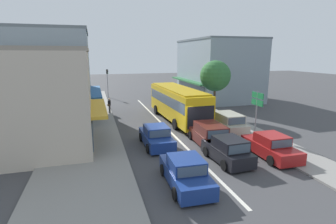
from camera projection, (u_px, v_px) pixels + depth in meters
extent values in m
plane|color=#3F3F42|center=(177.00, 138.00, 20.25)|extent=(140.00, 140.00, 0.00)
cube|color=silver|center=(164.00, 125.00, 24.00)|extent=(0.20, 28.00, 0.01)
cube|color=gray|center=(87.00, 124.00, 24.05)|extent=(5.20, 44.00, 0.14)
cube|color=gray|center=(216.00, 116.00, 27.53)|extent=(2.80, 44.00, 0.12)
cube|color=beige|center=(27.00, 103.00, 17.00)|extent=(7.92, 7.02, 6.55)
cube|color=gold|center=(98.00, 108.00, 18.31)|extent=(1.10, 6.46, 0.20)
cube|color=#425160|center=(93.00, 126.00, 18.48)|extent=(0.06, 5.62, 1.80)
cube|color=gray|center=(21.00, 49.00, 16.27)|extent=(8.08, 7.02, 0.24)
cube|color=#84939E|center=(46.00, 78.00, 24.68)|extent=(7.81, 9.45, 8.32)
cube|color=#23568E|center=(95.00, 92.00, 26.16)|extent=(1.10, 8.69, 0.20)
cube|color=#425160|center=(92.00, 105.00, 26.33)|extent=(0.06, 7.56, 1.80)
cube|color=slate|center=(42.00, 31.00, 23.76)|extent=(7.97, 9.45, 0.24)
cube|color=#84939E|center=(217.00, 70.00, 38.02)|extent=(8.26, 12.62, 8.22)
cube|color=#2D703D|center=(188.00, 81.00, 37.10)|extent=(1.10, 11.61, 0.20)
cube|color=#425160|center=(190.00, 90.00, 37.49)|extent=(0.06, 10.09, 1.80)
cube|color=slate|center=(219.00, 40.00, 37.11)|extent=(8.42, 12.62, 0.24)
cube|color=yellow|center=(177.00, 103.00, 25.38)|extent=(2.84, 10.87, 2.70)
cube|color=#425160|center=(177.00, 99.00, 25.29)|extent=(2.86, 10.44, 0.90)
cube|color=black|center=(201.00, 117.00, 20.37)|extent=(2.25, 0.13, 1.76)
cube|color=#AF890F|center=(178.00, 88.00, 25.08)|extent=(2.69, 10.01, 0.12)
cylinder|color=black|center=(156.00, 110.00, 28.40)|extent=(0.29, 0.97, 0.96)
cylinder|color=black|center=(178.00, 108.00, 29.14)|extent=(0.29, 0.97, 0.96)
cylinder|color=black|center=(175.00, 124.00, 22.52)|extent=(0.29, 0.97, 0.96)
cylinder|color=black|center=(202.00, 122.00, 23.26)|extent=(0.29, 0.97, 0.96)
cube|color=navy|center=(185.00, 175.00, 12.95)|extent=(1.86, 4.26, 0.72)
cube|color=navy|center=(186.00, 164.00, 12.72)|extent=(1.62, 1.85, 0.60)
cube|color=#425160|center=(181.00, 157.00, 13.59)|extent=(1.44, 0.11, 0.51)
cube|color=#425160|center=(192.00, 172.00, 11.84)|extent=(1.41, 0.11, 0.48)
cylinder|color=black|center=(163.00, 170.00, 13.99)|extent=(0.20, 0.63, 0.62)
cylinder|color=black|center=(193.00, 167.00, 14.39)|extent=(0.20, 0.63, 0.62)
cylinder|color=black|center=(175.00, 194.00, 11.60)|extent=(0.20, 0.63, 0.62)
cylinder|color=black|center=(211.00, 189.00, 12.00)|extent=(0.20, 0.63, 0.62)
cube|color=black|center=(227.00, 153.00, 15.83)|extent=(1.82, 3.77, 0.76)
cube|color=black|center=(230.00, 144.00, 15.40)|extent=(1.61, 1.97, 0.64)
cube|color=#425160|center=(222.00, 139.00, 16.30)|extent=(1.40, 0.13, 0.54)
cube|color=#425160|center=(240.00, 149.00, 14.50)|extent=(1.37, 0.13, 0.51)
cylinder|color=black|center=(206.00, 152.00, 16.65)|extent=(0.21, 0.63, 0.62)
cylinder|color=black|center=(229.00, 149.00, 17.16)|extent=(0.21, 0.63, 0.62)
cylinder|color=black|center=(224.00, 165.00, 14.59)|extent=(0.21, 0.63, 0.62)
cylinder|color=black|center=(249.00, 161.00, 15.11)|extent=(0.21, 0.63, 0.62)
cube|color=navy|center=(156.00, 139.00, 18.56)|extent=(1.76, 4.22, 0.72)
cube|color=navy|center=(156.00, 130.00, 18.32)|extent=(1.58, 1.81, 0.60)
cube|color=#425160|center=(153.00, 127.00, 19.18)|extent=(1.44, 0.07, 0.51)
cube|color=#425160|center=(160.00, 134.00, 17.46)|extent=(1.40, 0.07, 0.48)
cylinder|color=black|center=(141.00, 137.00, 19.54)|extent=(0.19, 0.62, 0.62)
cylinder|color=black|center=(163.00, 135.00, 20.02)|extent=(0.19, 0.62, 0.62)
cylinder|color=black|center=(148.00, 149.00, 17.18)|extent=(0.19, 0.62, 0.62)
cylinder|color=black|center=(173.00, 146.00, 17.66)|extent=(0.19, 0.62, 0.62)
cube|color=#561E19|center=(208.00, 137.00, 18.86)|extent=(1.90, 4.55, 0.76)
cube|color=#561E19|center=(210.00, 129.00, 18.37)|extent=(1.72, 2.65, 0.68)
cube|color=#425160|center=(203.00, 124.00, 19.62)|extent=(1.51, 0.11, 0.58)
cube|color=#425160|center=(218.00, 134.00, 17.12)|extent=(1.48, 0.11, 0.54)
cylinder|color=black|center=(190.00, 135.00, 19.97)|extent=(0.20, 0.63, 0.62)
cylinder|color=black|center=(212.00, 134.00, 20.39)|extent=(0.20, 0.63, 0.62)
cylinder|color=black|center=(204.00, 147.00, 17.41)|extent=(0.20, 0.63, 0.62)
cylinder|color=black|center=(228.00, 145.00, 17.83)|extent=(0.20, 0.63, 0.62)
cube|color=maroon|center=(270.00, 149.00, 16.60)|extent=(1.75, 4.21, 0.72)
cube|color=maroon|center=(272.00, 139.00, 16.36)|extent=(1.57, 1.81, 0.60)
cube|color=#425160|center=(263.00, 135.00, 17.22)|extent=(1.44, 0.07, 0.51)
cube|color=#425160|center=(282.00, 144.00, 15.49)|extent=(1.40, 0.07, 0.48)
cylinder|color=black|center=(247.00, 146.00, 17.60)|extent=(0.18, 0.62, 0.62)
cylinder|color=black|center=(269.00, 144.00, 18.05)|extent=(0.18, 0.62, 0.62)
cylinder|color=black|center=(271.00, 161.00, 15.23)|extent=(0.18, 0.62, 0.62)
cylinder|color=black|center=(296.00, 158.00, 15.68)|extent=(0.18, 0.62, 0.62)
cube|color=#B7B29E|center=(226.00, 125.00, 22.22)|extent=(1.78, 4.51, 0.76)
cube|color=#B7B29E|center=(229.00, 117.00, 21.74)|extent=(1.65, 2.61, 0.68)
cube|color=#425160|center=(221.00, 114.00, 22.98)|extent=(1.51, 0.07, 0.58)
cube|color=#425160|center=(237.00, 121.00, 20.50)|extent=(1.48, 0.07, 0.54)
cylinder|color=black|center=(210.00, 124.00, 23.30)|extent=(0.18, 0.62, 0.62)
cylinder|color=black|center=(228.00, 122.00, 23.77)|extent=(0.18, 0.62, 0.62)
cylinder|color=black|center=(224.00, 132.00, 20.77)|extent=(0.18, 0.62, 0.62)
cylinder|color=black|center=(244.00, 131.00, 21.23)|extent=(0.18, 0.62, 0.62)
cube|color=navy|center=(198.00, 111.00, 27.64)|extent=(1.77, 4.50, 0.76)
cube|color=navy|center=(200.00, 105.00, 27.15)|extent=(1.65, 2.60, 0.68)
cube|color=#425160|center=(195.00, 103.00, 28.39)|extent=(1.51, 0.06, 0.58)
cube|color=#425160|center=(205.00, 107.00, 25.91)|extent=(1.48, 0.06, 0.54)
cylinder|color=black|center=(186.00, 111.00, 28.72)|extent=(0.18, 0.62, 0.62)
cylinder|color=black|center=(201.00, 110.00, 29.18)|extent=(0.18, 0.62, 0.62)
cylinder|color=black|center=(195.00, 116.00, 26.18)|extent=(0.18, 0.62, 0.62)
cylinder|color=black|center=(211.00, 115.00, 26.65)|extent=(0.18, 0.62, 0.62)
cylinder|color=gray|center=(108.00, 83.00, 39.14)|extent=(0.12, 0.12, 4.20)
cube|color=black|center=(107.00, 72.00, 38.77)|extent=(0.24, 0.24, 0.68)
sphere|color=black|center=(108.00, 70.00, 38.75)|extent=(0.13, 0.13, 0.13)
sphere|color=black|center=(108.00, 72.00, 38.80)|extent=(0.13, 0.13, 0.13)
sphere|color=green|center=(108.00, 73.00, 38.85)|extent=(0.13, 0.13, 0.13)
cylinder|color=gray|center=(256.00, 115.00, 20.26)|extent=(0.10, 0.10, 3.60)
cube|color=#19753D|center=(258.00, 95.00, 19.91)|extent=(0.08, 1.40, 0.44)
cube|color=white|center=(258.00, 95.00, 19.93)|extent=(0.01, 1.10, 0.10)
cube|color=#19753D|center=(257.00, 103.00, 20.03)|extent=(0.08, 1.40, 0.44)
cube|color=white|center=(258.00, 102.00, 20.04)|extent=(0.01, 1.10, 0.10)
cylinder|color=brown|center=(214.00, 101.00, 27.26)|extent=(0.24, 0.24, 3.11)
cylinder|color=brown|center=(213.00, 81.00, 27.18)|extent=(0.10, 0.84, 1.04)
cylinder|color=brown|center=(218.00, 81.00, 26.91)|extent=(0.86, 0.10, 1.22)
cylinder|color=brown|center=(217.00, 84.00, 26.41)|extent=(0.10, 1.02, 0.69)
cylinder|color=brown|center=(211.00, 81.00, 26.69)|extent=(0.93, 0.10, 1.24)
sphere|color=#2D6633|center=(215.00, 76.00, 26.69)|extent=(3.14, 3.14, 3.14)
cylinder|color=#333338|center=(110.00, 109.00, 28.32)|extent=(0.14, 0.14, 0.84)
cylinder|color=#333338|center=(109.00, 109.00, 28.15)|extent=(0.14, 0.14, 0.84)
cube|color=black|center=(109.00, 103.00, 28.09)|extent=(0.34, 0.42, 0.56)
sphere|color=tan|center=(109.00, 99.00, 28.00)|extent=(0.22, 0.22, 0.22)
cylinder|color=black|center=(110.00, 102.00, 28.32)|extent=(0.09, 0.09, 0.54)
cylinder|color=black|center=(109.00, 103.00, 27.85)|extent=(0.09, 0.09, 0.54)
cube|color=brown|center=(109.00, 105.00, 27.82)|extent=(0.26, 0.18, 0.22)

